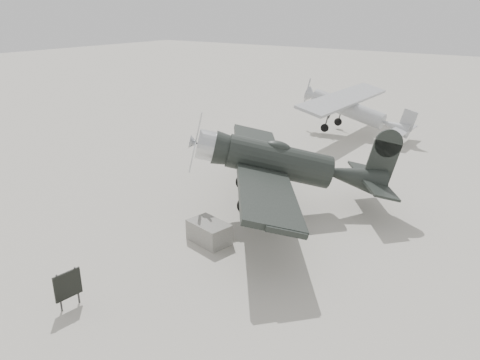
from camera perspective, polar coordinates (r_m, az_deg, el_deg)
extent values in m
plane|color=#A4A291|center=(21.07, -1.54, -3.59)|extent=(160.00, 160.00, 0.00)
cylinder|color=black|center=(20.35, 4.78, 2.13)|extent=(4.50, 3.89, 1.45)
cone|color=black|center=(20.98, 14.08, 2.29)|extent=(2.95, 2.69, 1.34)
cylinder|color=silver|center=(20.24, -4.12, 2.05)|extent=(1.51, 1.58, 1.28)
cone|color=silver|center=(20.28, -5.87, 2.03)|extent=(0.64, 0.68, 0.58)
cube|color=silver|center=(20.28, -5.67, 2.04)|extent=(0.16, 0.19, 2.68)
ellipsoid|color=black|center=(20.13, 4.25, 3.86)|extent=(1.33, 1.24, 0.47)
cube|color=black|center=(20.40, 2.73, 1.16)|extent=(9.18, 11.20, 0.23)
cube|color=black|center=(21.20, 16.24, 2.42)|extent=(3.51, 4.15, 0.10)
cube|color=black|center=(21.01, 16.88, 4.69)|extent=(1.05, 0.83, 1.86)
cylinder|color=black|center=(19.61, 1.75, -4.11)|extent=(0.66, 0.55, 0.70)
cylinder|color=black|center=(22.17, 1.34, -1.11)|extent=(0.66, 0.55, 0.70)
cylinder|color=#333333|center=(19.33, 1.77, -2.24)|extent=(0.16, 0.16, 1.45)
cylinder|color=#333333|center=(21.92, 1.36, 0.57)|extent=(0.16, 0.16, 1.45)
cylinder|color=black|center=(21.43, 16.77, 1.16)|extent=(0.23, 0.20, 0.23)
cylinder|color=gray|center=(33.97, 13.00, 8.48)|extent=(5.30, 1.15, 1.12)
cone|color=gray|center=(32.80, 18.76, 7.50)|extent=(1.84, 1.03, 1.02)
cone|color=gray|center=(35.19, 8.54, 9.18)|extent=(0.62, 1.06, 1.06)
cube|color=gray|center=(35.37, 7.95, 9.26)|extent=(0.05, 0.14, 2.24)
cube|color=gray|center=(34.01, 12.45, 9.62)|extent=(1.99, 11.21, 0.18)
cube|color=gray|center=(32.65, 19.62, 7.44)|extent=(0.93, 3.47, 0.08)
cube|color=gray|center=(32.49, 19.93, 8.54)|extent=(0.92, 0.09, 1.32)
cylinder|color=black|center=(33.63, 10.76, 5.81)|extent=(0.57, 0.15, 0.57)
cylinder|color=black|center=(35.62, 12.32, 6.52)|extent=(0.57, 0.15, 0.57)
cylinder|color=#333333|center=(33.49, 10.82, 6.77)|extent=(0.09, 0.09, 1.22)
cylinder|color=#333333|center=(35.49, 12.39, 7.43)|extent=(0.09, 0.09, 1.22)
cylinder|color=black|center=(32.67, 19.88, 6.77)|extent=(0.18, 0.07, 0.18)
cube|color=slate|center=(18.15, -3.79, -6.37)|extent=(1.80, 1.32, 0.82)
cylinder|color=#333333|center=(15.18, -21.16, -12.75)|extent=(0.06, 0.06, 1.25)
cylinder|color=#333333|center=(15.38, -19.25, -12.00)|extent=(0.06, 0.06, 1.25)
cube|color=black|center=(15.20, -20.26, -11.92)|extent=(0.16, 0.86, 0.86)
cube|color=beige|center=(15.20, -20.35, -11.71)|extent=(0.09, 0.67, 0.17)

